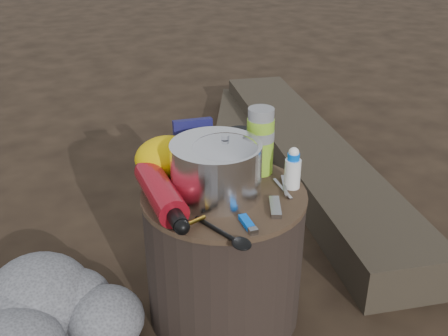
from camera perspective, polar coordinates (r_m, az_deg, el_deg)
name	(u,v)px	position (r m, az deg, el deg)	size (l,w,h in m)	color
ground	(224,310)	(1.65, 0.00, -15.03)	(60.00, 60.00, 0.00)	black
stump	(224,255)	(1.52, 0.00, -9.34)	(0.44, 0.44, 0.41)	black
log_main	(308,156)	(2.40, 9.00, 1.32)	(0.31, 1.85, 0.16)	#322B20
log_small	(236,130)	(2.73, 1.28, 4.13)	(0.19, 1.05, 0.09)	#322B20
foil_windscreen	(216,169)	(1.37, -0.87, -0.15)	(0.24, 0.24, 0.14)	white
camping_pot	(225,168)	(1.35, 0.12, -0.02)	(0.17, 0.17, 0.17)	silver
fuel_bottle	(161,192)	(1.35, -6.86, -2.58)	(0.08, 0.32, 0.08)	#A3111F
thermos	(260,141)	(1.48, 3.92, 2.88)	(0.08, 0.08, 0.19)	#90CB2B
travel_mug	(240,149)	(1.53, 1.73, 2.08)	(0.07, 0.07, 0.11)	black
stuff_sack	(166,157)	(1.47, -6.30, 1.14)	(0.17, 0.14, 0.12)	#EFBD03
food_pouch	(194,144)	(1.52, -3.29, 2.64)	(0.11, 0.03, 0.14)	#13124F
lighter	(247,222)	(1.27, 2.48, -5.87)	(0.02, 0.08, 0.01)	#0461F3
multitool	(275,207)	(1.34, 5.53, -4.22)	(0.03, 0.09, 0.01)	#A1A0A5
pot_grabber	(282,188)	(1.43, 6.32, -2.15)	(0.03, 0.11, 0.01)	#A1A0A5
spork	(217,230)	(1.25, -0.73, -6.65)	(0.04, 0.17, 0.01)	black
squeeze_bottle	(293,170)	(1.43, 7.42, -0.21)	(0.04, 0.04, 0.10)	white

